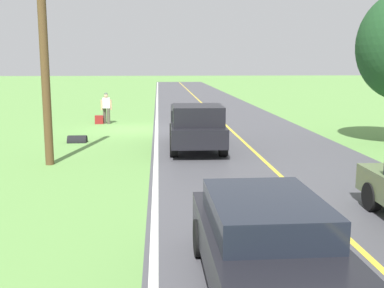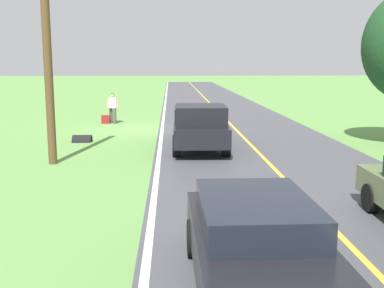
{
  "view_description": "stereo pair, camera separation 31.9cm",
  "coord_description": "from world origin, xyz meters",
  "px_view_note": "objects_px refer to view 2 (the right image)",
  "views": [
    {
      "loc": [
        -1.39,
        23.98,
        3.39
      ],
      "look_at": [
        -2.3,
        11.29,
        1.17
      ],
      "focal_mm": 43.86,
      "sensor_mm": 36.0,
      "label": 1
    },
    {
      "loc": [
        -1.71,
        24.0,
        3.39
      ],
      "look_at": [
        -2.3,
        11.29,
        1.17
      ],
      "focal_mm": 43.86,
      "sensor_mm": 36.0,
      "label": 2
    }
  ],
  "objects_px": {
    "pickup_truck_passing": "(200,125)",
    "hitchhiker_walking": "(113,106)",
    "sedan_ahead_same_lane": "(257,243)",
    "utility_pole_roadside": "(47,40)",
    "suitcase_carried": "(105,119)"
  },
  "relations": [
    {
      "from": "pickup_truck_passing",
      "to": "sedan_ahead_same_lane",
      "type": "relative_size",
      "value": 1.23
    },
    {
      "from": "hitchhiker_walking",
      "to": "utility_pole_roadside",
      "type": "height_order",
      "value": "utility_pole_roadside"
    },
    {
      "from": "pickup_truck_passing",
      "to": "sedan_ahead_same_lane",
      "type": "height_order",
      "value": "pickup_truck_passing"
    },
    {
      "from": "hitchhiker_walking",
      "to": "suitcase_carried",
      "type": "relative_size",
      "value": 3.64
    },
    {
      "from": "pickup_truck_passing",
      "to": "utility_pole_roadside",
      "type": "height_order",
      "value": "utility_pole_roadside"
    },
    {
      "from": "hitchhiker_walking",
      "to": "pickup_truck_passing",
      "type": "relative_size",
      "value": 0.32
    },
    {
      "from": "pickup_truck_passing",
      "to": "utility_pole_roadside",
      "type": "relative_size",
      "value": 0.66
    },
    {
      "from": "hitchhiker_walking",
      "to": "sedan_ahead_same_lane",
      "type": "distance_m",
      "value": 20.45
    },
    {
      "from": "suitcase_carried",
      "to": "pickup_truck_passing",
      "type": "bearing_deg",
      "value": 26.38
    },
    {
      "from": "suitcase_carried",
      "to": "pickup_truck_passing",
      "type": "xyz_separation_m",
      "value": [
        -4.8,
        8.17,
        0.73
      ]
    },
    {
      "from": "pickup_truck_passing",
      "to": "sedan_ahead_same_lane",
      "type": "bearing_deg",
      "value": 90.53
    },
    {
      "from": "suitcase_carried",
      "to": "utility_pole_roadside",
      "type": "distance_m",
      "value": 11.29
    },
    {
      "from": "pickup_truck_passing",
      "to": "hitchhiker_walking",
      "type": "bearing_deg",
      "value": -62.05
    },
    {
      "from": "sedan_ahead_same_lane",
      "to": "utility_pole_roadside",
      "type": "bearing_deg",
      "value": -60.37
    },
    {
      "from": "hitchhiker_walking",
      "to": "utility_pole_roadside",
      "type": "xyz_separation_m",
      "value": [
        0.76,
        10.71,
        3.12
      ]
    }
  ]
}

